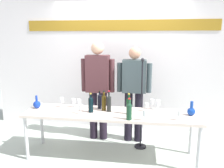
# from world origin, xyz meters

# --- Properties ---
(ground_plane) EXTENTS (10.00, 10.00, 0.00)m
(ground_plane) POSITION_xyz_m (0.00, 0.00, 0.00)
(ground_plane) COLOR #ACB8AE
(back_wall) EXTENTS (5.20, 0.11, 3.00)m
(back_wall) POSITION_xyz_m (0.00, 1.22, 1.50)
(back_wall) COLOR white
(back_wall) RESTS_ON ground
(display_table) EXTENTS (2.61, 0.62, 0.72)m
(display_table) POSITION_xyz_m (0.00, 0.00, 0.67)
(display_table) COLOR beige
(display_table) RESTS_ON ground
(decanter_blue_left) EXTENTS (0.12, 0.12, 0.21)m
(decanter_blue_left) POSITION_xyz_m (-1.19, 0.04, 0.79)
(decanter_blue_left) COLOR #1434A1
(decanter_blue_left) RESTS_ON display_table
(decanter_blue_right) EXTENTS (0.11, 0.11, 0.21)m
(decanter_blue_right) POSITION_xyz_m (1.17, 0.04, 0.79)
(decanter_blue_right) COLOR #133B9C
(decanter_blue_right) RESTS_ON display_table
(presenter_left) EXTENTS (0.59, 0.22, 1.76)m
(presenter_left) POSITION_xyz_m (-0.32, 0.62, 1.01)
(presenter_left) COLOR black
(presenter_left) RESTS_ON ground
(presenter_right) EXTENTS (0.59, 0.22, 1.67)m
(presenter_right) POSITION_xyz_m (0.32, 0.62, 0.95)
(presenter_right) COLOR black
(presenter_right) RESTS_ON ground
(wine_bottle_0) EXTENTS (0.07, 0.07, 0.33)m
(wine_bottle_0) POSITION_xyz_m (-0.03, 0.05, 0.86)
(wine_bottle_0) COLOR black
(wine_bottle_0) RESTS_ON display_table
(wine_bottle_1) EXTENTS (0.08, 0.08, 0.31)m
(wine_bottle_1) POSITION_xyz_m (0.29, -0.25, 0.85)
(wine_bottle_1) COLOR #173D27
(wine_bottle_1) RESTS_ON display_table
(wine_bottle_2) EXTENTS (0.06, 0.06, 0.29)m
(wine_bottle_2) POSITION_xyz_m (-0.20, 0.17, 0.85)
(wine_bottle_2) COLOR black
(wine_bottle_2) RESTS_ON display_table
(wine_bottle_3) EXTENTS (0.07, 0.07, 0.31)m
(wine_bottle_3) POSITION_xyz_m (-0.12, 0.09, 0.85)
(wine_bottle_3) COLOR #47350B
(wine_bottle_3) RESTS_ON display_table
(wine_bottle_4) EXTENTS (0.07, 0.07, 0.30)m
(wine_bottle_4) POSITION_xyz_m (-0.30, -0.02, 0.85)
(wine_bottle_4) COLOR black
(wine_bottle_4) RESTS_ON display_table
(wine_bottle_5) EXTENTS (0.07, 0.07, 0.31)m
(wine_bottle_5) POSITION_xyz_m (0.27, -0.03, 0.85)
(wine_bottle_5) COLOR #103B1B
(wine_bottle_5) RESTS_ON display_table
(wine_glass_left_0) EXTENTS (0.06, 0.06, 0.14)m
(wine_glass_left_0) POSITION_xyz_m (-0.54, 0.18, 0.81)
(wine_glass_left_0) COLOR white
(wine_glass_left_0) RESTS_ON display_table
(wine_glass_left_1) EXTENTS (0.06, 0.06, 0.14)m
(wine_glass_left_1) POSITION_xyz_m (-0.43, -0.12, 0.82)
(wine_glass_left_1) COLOR white
(wine_glass_left_1) RESTS_ON display_table
(wine_glass_left_2) EXTENTS (0.06, 0.06, 0.14)m
(wine_glass_left_2) POSITION_xyz_m (-0.63, 0.18, 0.82)
(wine_glass_left_2) COLOR white
(wine_glass_left_2) RESTS_ON display_table
(wine_glass_left_3) EXTENTS (0.06, 0.06, 0.15)m
(wine_glass_left_3) POSITION_xyz_m (-0.82, 0.17, 0.83)
(wine_glass_left_3) COLOR white
(wine_glass_left_3) RESTS_ON display_table
(wine_glass_right_0) EXTENTS (0.06, 0.06, 0.13)m
(wine_glass_right_0) POSITION_xyz_m (0.53, 0.15, 0.81)
(wine_glass_right_0) COLOR white
(wine_glass_right_0) RESTS_ON display_table
(wine_glass_right_1) EXTENTS (0.06, 0.06, 0.14)m
(wine_glass_right_1) POSITION_xyz_m (0.97, -0.18, 0.82)
(wine_glass_right_1) COLOR white
(wine_glass_right_1) RESTS_ON display_table
(wine_glass_right_2) EXTENTS (0.06, 0.06, 0.16)m
(wine_glass_right_2) POSITION_xyz_m (0.62, 0.26, 0.84)
(wine_glass_right_2) COLOR white
(wine_glass_right_2) RESTS_ON display_table
(wine_glass_right_3) EXTENTS (0.06, 0.06, 0.16)m
(wine_glass_right_3) POSITION_xyz_m (0.71, 0.23, 0.83)
(wine_glass_right_3) COLOR white
(wine_glass_right_3) RESTS_ON display_table
(wine_glass_right_4) EXTENTS (0.06, 0.06, 0.15)m
(wine_glass_right_4) POSITION_xyz_m (0.51, -0.26, 0.82)
(wine_glass_right_4) COLOR white
(wine_glass_right_4) RESTS_ON display_table
(microphone_stand) EXTENTS (0.20, 0.20, 1.51)m
(microphone_stand) POSITION_xyz_m (0.45, 0.37, 0.51)
(microphone_stand) COLOR black
(microphone_stand) RESTS_ON ground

